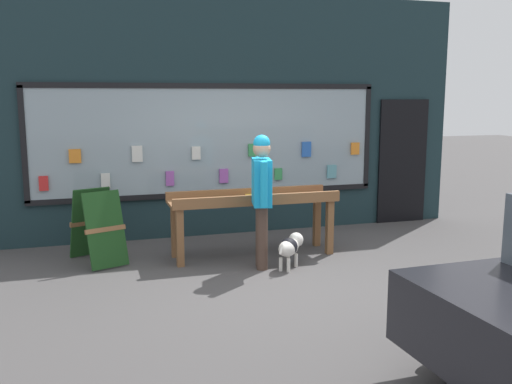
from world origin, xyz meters
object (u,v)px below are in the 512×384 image
(display_table_main, at_px, (253,205))
(small_dog, at_px, (290,246))
(person_browsing, at_px, (262,191))
(sandwich_board_sign, at_px, (97,226))

(display_table_main, height_order, small_dog, display_table_main)
(person_browsing, height_order, sandwich_board_sign, person_browsing)
(display_table_main, bearing_deg, person_browsing, -95.80)
(small_dog, xyz_separation_m, sandwich_board_sign, (-2.31, 0.98, 0.21))
(display_table_main, relative_size, small_dog, 4.51)
(sandwich_board_sign, bearing_deg, display_table_main, -28.71)
(person_browsing, distance_m, small_dog, 0.80)
(sandwich_board_sign, bearing_deg, small_dog, -43.70)
(display_table_main, height_order, person_browsing, person_browsing)
(display_table_main, xyz_separation_m, small_dog, (0.28, -0.70, -0.42))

